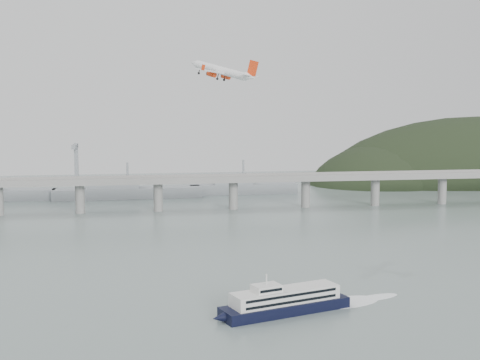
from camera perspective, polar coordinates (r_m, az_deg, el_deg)
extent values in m
plane|color=slate|center=(234.72, 2.28, -10.26)|extent=(900.00, 900.00, 0.00)
cube|color=gray|center=(425.23, -3.27, -0.01)|extent=(800.00, 22.00, 2.20)
cube|color=gray|center=(414.64, -3.11, 0.11)|extent=(800.00, 0.60, 1.80)
cube|color=gray|center=(435.39, -3.42, 0.41)|extent=(800.00, 0.60, 1.80)
cylinder|color=gray|center=(425.28, -14.04, -1.61)|extent=(6.00, 6.00, 21.00)
cylinder|color=gray|center=(424.29, -7.29, -1.49)|extent=(6.00, 6.00, 21.00)
cylinder|color=gray|center=(429.17, -0.60, -1.35)|extent=(6.00, 6.00, 21.00)
cylinder|color=gray|center=(439.71, 5.85, -1.20)|extent=(6.00, 6.00, 21.00)
cylinder|color=gray|center=(455.53, 11.92, -1.04)|extent=(6.00, 6.00, 21.00)
cylinder|color=gray|center=(476.10, 17.53, -0.88)|extent=(6.00, 6.00, 21.00)
ellipsoid|color=black|center=(640.33, 20.13, -1.67)|extent=(320.00, 150.00, 156.00)
ellipsoid|color=black|center=(589.07, 12.58, -1.51)|extent=(140.00, 110.00, 96.00)
cube|color=gray|center=(489.14, -9.94, -1.15)|extent=(110.55, 21.43, 8.00)
cube|color=gray|center=(488.37, -11.25, -0.24)|extent=(39.01, 16.73, 8.00)
cylinder|color=gray|center=(487.33, -9.97, 0.72)|extent=(1.60, 1.60, 14.00)
cube|color=gray|center=(506.50, 0.30, -0.79)|extent=(85.00, 13.60, 8.00)
cube|color=gray|center=(504.18, -0.65, 0.09)|extent=(29.75, 11.90, 8.00)
cylinder|color=gray|center=(504.76, 0.30, 1.01)|extent=(1.60, 1.60, 14.00)
cube|color=gray|center=(523.96, -14.33, 1.01)|extent=(3.00, 3.00, 40.00)
cube|color=gray|center=(512.70, -14.48, 2.91)|extent=(3.00, 28.00, 3.00)
cube|color=black|center=(216.48, 4.04, -11.22)|extent=(45.83, 23.45, 3.57)
cone|color=black|center=(205.72, -1.87, -12.15)|extent=(5.32, 4.73, 3.57)
cube|color=silver|center=(215.30, 4.05, -10.20)|extent=(38.48, 19.63, 4.47)
cube|color=black|center=(211.28, 4.69, -10.20)|extent=(32.46, 10.18, 0.89)
cube|color=black|center=(211.90, 4.68, -10.75)|extent=(32.46, 10.18, 0.89)
cube|color=black|center=(218.70, 3.43, -9.61)|extent=(32.46, 10.18, 0.89)
cube|color=black|center=(219.30, 3.43, -10.15)|extent=(32.46, 10.18, 0.89)
cube|color=silver|center=(210.91, 2.36, -9.58)|extent=(10.38, 8.61, 2.32)
cube|color=black|center=(208.26, 2.79, -9.79)|extent=(7.71, 2.48, 0.89)
cylinder|color=silver|center=(210.14, 2.37, -8.83)|extent=(0.56, 0.56, 3.57)
ellipsoid|color=white|center=(230.29, 9.48, -10.66)|extent=(28.38, 19.90, 0.18)
ellipsoid|color=white|center=(237.64, 11.95, -10.17)|extent=(20.33, 11.85, 0.18)
cylinder|color=white|center=(287.21, -1.71, 9.72)|extent=(21.18, 22.62, 10.07)
cone|color=white|center=(296.74, -4.11, 10.33)|extent=(5.77, 5.79, 4.41)
cone|color=white|center=(277.95, 0.95, 9.12)|extent=(6.51, 6.38, 4.65)
cube|color=white|center=(286.68, -1.60, 9.49)|extent=(26.45, 27.42, 3.20)
cube|color=white|center=(278.46, 0.82, 9.30)|extent=(10.34, 10.65, 1.59)
cube|color=red|center=(277.81, 1.14, 9.91)|extent=(4.62, 4.08, 7.25)
cylinder|color=red|center=(291.97, -1.26, 9.18)|extent=(4.74, 4.85, 3.21)
cylinder|color=black|center=(293.17, -1.58, 9.27)|extent=(2.21, 2.08, 2.27)
cube|color=white|center=(291.92, -1.22, 9.37)|extent=(2.11, 2.00, 1.74)
cylinder|color=red|center=(283.30, -2.54, 9.38)|extent=(4.74, 4.85, 3.21)
cylinder|color=black|center=(284.54, -2.86, 9.46)|extent=(2.21, 2.08, 2.27)
cube|color=white|center=(283.25, -2.50, 9.57)|extent=(2.11, 2.00, 1.74)
cylinder|color=black|center=(288.83, -1.38, 9.10)|extent=(0.98, 0.80, 2.38)
cylinder|color=black|center=(288.89, -1.43, 8.89)|extent=(1.24, 1.16, 1.32)
cylinder|color=black|center=(284.72, -1.98, 9.19)|extent=(0.98, 0.80, 2.38)
cylinder|color=black|center=(284.78, -2.03, 8.98)|extent=(1.24, 1.16, 1.32)
cylinder|color=black|center=(294.44, -3.64, 9.66)|extent=(0.98, 0.80, 2.38)
cylinder|color=black|center=(294.49, -3.69, 9.45)|extent=(1.24, 1.16, 1.32)
cube|color=red|center=(299.14, 0.63, 9.32)|extent=(1.71, 1.51, 2.67)
cube|color=red|center=(272.15, -3.29, 9.96)|extent=(1.71, 1.51, 2.67)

